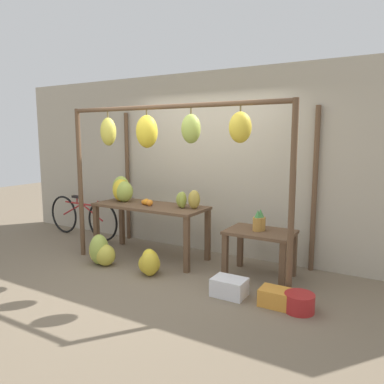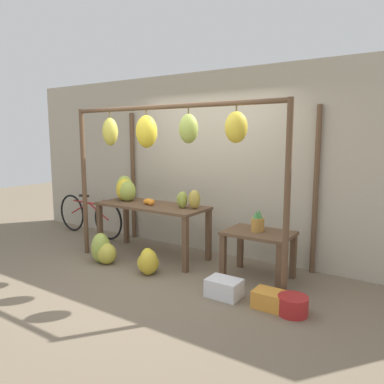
{
  "view_description": "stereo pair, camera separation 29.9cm",
  "coord_description": "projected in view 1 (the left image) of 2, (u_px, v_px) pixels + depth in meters",
  "views": [
    {
      "loc": [
        2.69,
        -3.72,
        1.82
      ],
      "look_at": [
        0.09,
        0.72,
        1.05
      ],
      "focal_mm": 35.0,
      "sensor_mm": 36.0,
      "label": 1
    },
    {
      "loc": [
        2.94,
        -3.56,
        1.82
      ],
      "look_at": [
        0.09,
        0.72,
        1.05
      ],
      "focal_mm": 35.0,
      "sensor_mm": 36.0,
      "label": 2
    }
  ],
  "objects": [
    {
      "name": "ground_plane",
      "position": [
        158.0,
        280.0,
        4.79
      ],
      "size": [
        20.0,
        20.0,
        0.0
      ],
      "primitive_type": "plane",
      "color": "#756651"
    },
    {
      "name": "shop_wall_back",
      "position": [
        211.0,
        164.0,
        5.83
      ],
      "size": [
        8.0,
        0.08,
        2.8
      ],
      "color": "#B2A893",
      "rests_on": "ground_plane"
    },
    {
      "name": "stall_awning",
      "position": [
        174.0,
        146.0,
        4.91
      ],
      "size": [
        3.29,
        1.26,
        2.22
      ],
      "color": "brown",
      "rests_on": "ground_plane"
    },
    {
      "name": "display_table_main",
      "position": [
        150.0,
        212.0,
        5.62
      ],
      "size": [
        1.74,
        0.7,
        0.8
      ],
      "color": "brown",
      "rests_on": "ground_plane"
    },
    {
      "name": "display_table_side",
      "position": [
        260.0,
        241.0,
        4.83
      ],
      "size": [
        0.85,
        0.6,
        0.62
      ],
      "color": "brown",
      "rests_on": "ground_plane"
    },
    {
      "name": "banana_pile_on_table",
      "position": [
        122.0,
        190.0,
        5.9
      ],
      "size": [
        0.48,
        0.42,
        0.39
      ],
      "color": "#9EB247",
      "rests_on": "display_table_main"
    },
    {
      "name": "orange_pile",
      "position": [
        148.0,
        202.0,
        5.58
      ],
      "size": [
        0.23,
        0.2,
        0.09
      ],
      "color": "orange",
      "rests_on": "display_table_main"
    },
    {
      "name": "pineapple_cluster",
      "position": [
        259.0,
        222.0,
        4.81
      ],
      "size": [
        0.15,
        0.18,
        0.28
      ],
      "color": "#B27F38",
      "rests_on": "display_table_side"
    },
    {
      "name": "banana_pile_ground_left",
      "position": [
        101.0,
        251.0,
        5.36
      ],
      "size": [
        0.48,
        0.4,
        0.44
      ],
      "color": "gold",
      "rests_on": "ground_plane"
    },
    {
      "name": "banana_pile_ground_right",
      "position": [
        150.0,
        263.0,
        4.94
      ],
      "size": [
        0.37,
        0.37,
        0.36
      ],
      "color": "gold",
      "rests_on": "ground_plane"
    },
    {
      "name": "fruit_crate_white",
      "position": [
        229.0,
        287.0,
        4.3
      ],
      "size": [
        0.38,
        0.28,
        0.21
      ],
      "color": "silver",
      "rests_on": "ground_plane"
    },
    {
      "name": "blue_bucket",
      "position": [
        299.0,
        303.0,
        3.92
      ],
      "size": [
        0.31,
        0.31,
        0.19
      ],
      "color": "#AD2323",
      "rests_on": "ground_plane"
    },
    {
      "name": "parked_bicycle",
      "position": [
        82.0,
        217.0,
        6.81
      ],
      "size": [
        1.75,
        0.13,
        0.75
      ],
      "color": "black",
      "rests_on": "ground_plane"
    },
    {
      "name": "papaya_pile",
      "position": [
        187.0,
        200.0,
        5.33
      ],
      "size": [
        0.43,
        0.23,
        0.27
      ],
      "color": "#93A33D",
      "rests_on": "display_table_main"
    },
    {
      "name": "fruit_crate_purple",
      "position": [
        276.0,
        297.0,
        4.05
      ],
      "size": [
        0.35,
        0.25,
        0.19
      ],
      "color": "orange",
      "rests_on": "ground_plane"
    }
  ]
}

